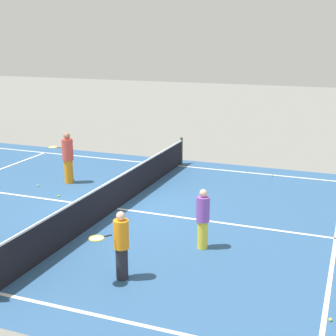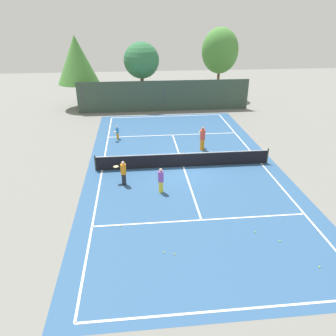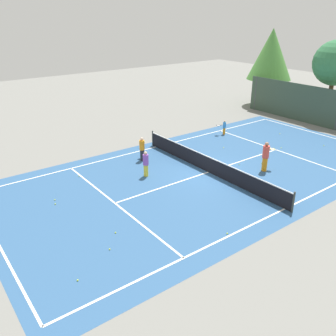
{
  "view_description": "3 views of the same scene",
  "coord_description": "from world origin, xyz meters",
  "px_view_note": "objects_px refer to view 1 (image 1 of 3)",
  "views": [
    {
      "loc": [
        -12.81,
        -6.62,
        5.17
      ],
      "look_at": [
        1.22,
        -1.21,
        1.11
      ],
      "focal_mm": 53.0,
      "sensor_mm": 36.0,
      "label": 1
    },
    {
      "loc": [
        -3.12,
        -20.05,
        9.62
      ],
      "look_at": [
        -1.24,
        -1.81,
        0.83
      ],
      "focal_mm": 34.99,
      "sensor_mm": 36.0,
      "label": 2
    },
    {
      "loc": [
        14.33,
        -13.79,
        8.88
      ],
      "look_at": [
        -0.48,
        -2.69,
        0.81
      ],
      "focal_mm": 38.39,
      "sensor_mm": 36.0,
      "label": 3
    }
  ],
  "objects_px": {
    "player_1": "(121,245)",
    "tennis_ball_12": "(38,186)",
    "player_3": "(203,218)",
    "tennis_ball_5": "(330,320)",
    "tennis_ball_6": "(59,196)",
    "tennis_ball_8": "(272,175)",
    "player_0": "(68,157)"
  },
  "relations": [
    {
      "from": "player_1",
      "to": "tennis_ball_8",
      "type": "xyz_separation_m",
      "value": [
        9.35,
        -1.7,
        -0.77
      ]
    },
    {
      "from": "tennis_ball_12",
      "to": "tennis_ball_8",
      "type": "bearing_deg",
      "value": -60.2
    },
    {
      "from": "player_0",
      "to": "tennis_ball_5",
      "type": "relative_size",
      "value": 27.85
    },
    {
      "from": "player_0",
      "to": "tennis_ball_12",
      "type": "height_order",
      "value": "player_0"
    },
    {
      "from": "player_0",
      "to": "tennis_ball_6",
      "type": "distance_m",
      "value": 1.85
    },
    {
      "from": "player_3",
      "to": "tennis_ball_5",
      "type": "height_order",
      "value": "player_3"
    },
    {
      "from": "tennis_ball_6",
      "to": "player_3",
      "type": "bearing_deg",
      "value": -111.09
    },
    {
      "from": "player_3",
      "to": "tennis_ball_6",
      "type": "xyz_separation_m",
      "value": [
        2.17,
        5.62,
        -0.75
      ]
    },
    {
      "from": "tennis_ball_5",
      "to": "tennis_ball_8",
      "type": "height_order",
      "value": "same"
    },
    {
      "from": "tennis_ball_5",
      "to": "tennis_ball_12",
      "type": "bearing_deg",
      "value": 63.03
    },
    {
      "from": "tennis_ball_5",
      "to": "tennis_ball_8",
      "type": "bearing_deg",
      "value": 15.83
    },
    {
      "from": "tennis_ball_5",
      "to": "player_3",
      "type": "bearing_deg",
      "value": 54.57
    },
    {
      "from": "player_1",
      "to": "tennis_ball_12",
      "type": "relative_size",
      "value": 23.63
    },
    {
      "from": "player_3",
      "to": "tennis_ball_12",
      "type": "height_order",
      "value": "player_3"
    },
    {
      "from": "player_1",
      "to": "player_3",
      "type": "height_order",
      "value": "player_1"
    },
    {
      "from": "player_1",
      "to": "tennis_ball_5",
      "type": "distance_m",
      "value": 4.44
    },
    {
      "from": "player_0",
      "to": "tennis_ball_5",
      "type": "bearing_deg",
      "value": -122.45
    },
    {
      "from": "player_3",
      "to": "tennis_ball_5",
      "type": "relative_size",
      "value": 23.29
    },
    {
      "from": "tennis_ball_6",
      "to": "tennis_ball_12",
      "type": "xyz_separation_m",
      "value": [
        0.72,
        1.33,
        0.0
      ]
    },
    {
      "from": "player_1",
      "to": "tennis_ball_12",
      "type": "height_order",
      "value": "player_1"
    },
    {
      "from": "player_3",
      "to": "tennis_ball_5",
      "type": "bearing_deg",
      "value": -125.43
    },
    {
      "from": "player_1",
      "to": "tennis_ball_6",
      "type": "distance_m",
      "value": 6.27
    },
    {
      "from": "tennis_ball_8",
      "to": "tennis_ball_12",
      "type": "bearing_deg",
      "value": 119.8
    },
    {
      "from": "player_3",
      "to": "tennis_ball_12",
      "type": "bearing_deg",
      "value": 67.45
    },
    {
      "from": "player_0",
      "to": "player_1",
      "type": "distance_m",
      "value": 7.71
    },
    {
      "from": "player_1",
      "to": "tennis_ball_12",
      "type": "bearing_deg",
      "value": 48.73
    },
    {
      "from": "tennis_ball_5",
      "to": "tennis_ball_6",
      "type": "xyz_separation_m",
      "value": [
        4.45,
        8.82,
        0.0
      ]
    },
    {
      "from": "player_3",
      "to": "player_0",
      "type": "bearing_deg",
      "value": 59.19
    },
    {
      "from": "tennis_ball_12",
      "to": "tennis_ball_6",
      "type": "bearing_deg",
      "value": -118.39
    },
    {
      "from": "player_3",
      "to": "tennis_ball_6",
      "type": "bearing_deg",
      "value": 68.91
    },
    {
      "from": "tennis_ball_8",
      "to": "tennis_ball_6",
      "type": "bearing_deg",
      "value": 129.11
    },
    {
      "from": "player_0",
      "to": "tennis_ball_5",
      "type": "height_order",
      "value": "player_0"
    }
  ]
}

